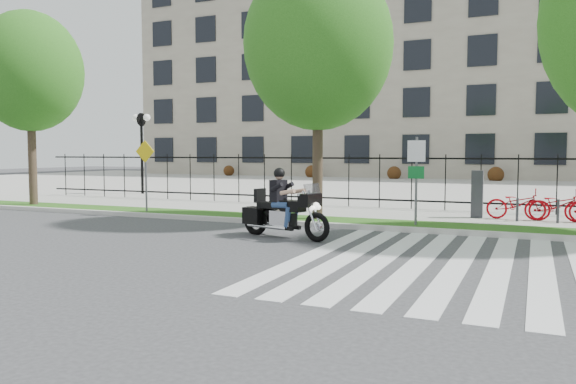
% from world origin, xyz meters
% --- Properties ---
extents(ground, '(120.00, 120.00, 0.00)m').
position_xyz_m(ground, '(0.00, 0.00, 0.00)').
color(ground, '#323234').
rests_on(ground, ground).
extents(curb, '(60.00, 0.20, 0.15)m').
position_xyz_m(curb, '(0.00, 4.10, 0.07)').
color(curb, beige).
rests_on(curb, ground).
extents(grass_verge, '(60.00, 1.50, 0.15)m').
position_xyz_m(grass_verge, '(0.00, 4.95, 0.07)').
color(grass_verge, '#235014').
rests_on(grass_verge, ground).
extents(sidewalk, '(60.00, 3.50, 0.15)m').
position_xyz_m(sidewalk, '(0.00, 7.45, 0.07)').
color(sidewalk, '#A19F97').
rests_on(sidewalk, ground).
extents(plaza, '(80.00, 34.00, 0.10)m').
position_xyz_m(plaza, '(0.00, 25.00, 0.05)').
color(plaza, '#A19F97').
rests_on(plaza, ground).
extents(crosswalk_stripes, '(5.70, 8.00, 0.01)m').
position_xyz_m(crosswalk_stripes, '(4.83, 0.00, 0.01)').
color(crosswalk_stripes, silver).
rests_on(crosswalk_stripes, ground).
extents(iron_fence, '(30.00, 0.06, 2.00)m').
position_xyz_m(iron_fence, '(0.00, 9.20, 1.15)').
color(iron_fence, black).
rests_on(iron_fence, sidewalk).
extents(office_building, '(60.00, 21.90, 20.15)m').
position_xyz_m(office_building, '(0.00, 44.92, 9.97)').
color(office_building, gray).
rests_on(office_building, ground).
extents(lamp_post_left, '(1.06, 0.70, 4.25)m').
position_xyz_m(lamp_post_left, '(-12.00, 12.00, 3.21)').
color(lamp_post_left, black).
rests_on(lamp_post_left, ground).
extents(street_tree_0, '(4.10, 4.10, 7.61)m').
position_xyz_m(street_tree_0, '(-11.79, 4.95, 5.38)').
color(street_tree_0, '#33261C').
rests_on(street_tree_0, grass_verge).
extents(street_tree_1, '(4.57, 4.57, 8.00)m').
position_xyz_m(street_tree_1, '(0.33, 4.95, 5.50)').
color(street_tree_1, '#33261C').
rests_on(street_tree_1, grass_verge).
extents(sign_pole_regulatory, '(0.50, 0.09, 2.50)m').
position_xyz_m(sign_pole_regulatory, '(3.45, 4.58, 1.74)').
color(sign_pole_regulatory, '#59595B').
rests_on(sign_pole_regulatory, grass_verge).
extents(sign_pole_warning, '(0.78, 0.09, 2.49)m').
position_xyz_m(sign_pole_warning, '(-5.96, 4.58, 1.74)').
color(sign_pole_warning, '#59595B').
rests_on(sign_pole_warning, grass_verge).
extents(motorcycle_rider, '(2.77, 1.25, 2.19)m').
position_xyz_m(motorcycle_rider, '(0.61, 1.79, 0.73)').
color(motorcycle_rider, black).
rests_on(motorcycle_rider, ground).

